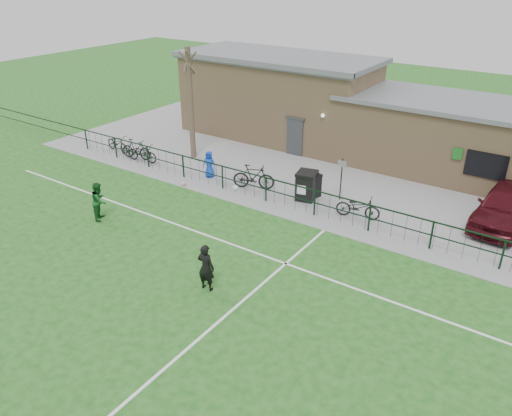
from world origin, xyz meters
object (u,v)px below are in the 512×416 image
Objects in this scene: bicycle_d at (254,177)px; wheelie_bin_right at (311,186)px; wheelie_bin_left at (307,186)px; bicycle_b at (136,149)px; car_maroon at (505,206)px; outfield_player at (99,201)px; bicycle_e at (358,207)px; spectator_child at (209,164)px; bicycle_c at (142,153)px; ball_ground at (183,184)px; bicycle_a at (118,143)px; sign_post at (341,179)px; bare_tree at (191,105)px.

wheelie_bin_right is at bearing -97.43° from bicycle_d.
wheelie_bin_left is 10.34m from bicycle_b.
wheelie_bin_left is 0.62× the size of bicycle_d.
wheelie_bin_right is at bearing -161.40° from car_maroon.
outfield_player is at bearing -155.83° from bicycle_b.
car_maroon is at bearing -73.89° from bicycle_e.
wheelie_bin_left is 5.37m from spectator_child.
bicycle_c is at bearing 70.49° from bicycle_d.
bicycle_a is at bearing 166.49° from ball_ground.
bicycle_a is at bearing 9.89° from outfield_player.
car_maroon is 20.83× the size of ball_ground.
bicycle_a is at bearing -158.80° from wheelie_bin_right.
wheelie_bin_left is 9.13m from outfield_player.
sign_post reaches higher than car_maroon.
bare_tree reaches higher than bicycle_d.
wheelie_bin_right reaches higher than bicycle_a.
bicycle_a reaches higher than bicycle_e.
sign_post is 11.22m from bicycle_c.
sign_post is 7.65m from ball_ground.
outfield_player is (-0.93, -6.16, 0.12)m from spectator_child.
wheelie_bin_left is at bearing 19.85° from ball_ground.
wheelie_bin_right is at bearing -75.79° from outfield_player.
bicycle_d is at bearing -161.27° from car_maroon.
bicycle_e is at bearing -40.83° from sign_post.
wheelie_bin_left is 8.34m from car_maroon.
sign_post is at bearing 36.32° from bicycle_e.
bicycle_e is at bearing -98.83° from bicycle_b.
bicycle_a reaches higher than bicycle_c.
bicycle_b is 7.66m from bicycle_d.
sign_post is at bearing -8.91° from spectator_child.
outfield_player reaches higher than spectator_child.
wheelie_bin_right is at bearing -11.19° from spectator_child.
wheelie_bin_right is 0.51× the size of bicycle_d.
wheelie_bin_left is 0.67× the size of bicycle_b.
bare_tree is 5.17m from bicycle_a.
car_maroon is 2.39× the size of bicycle_d.
bicycle_c is at bearing 79.11° from bicycle_e.
outfield_player reaches higher than wheelie_bin_left.
bicycle_c is 6.77m from outfield_player.
bicycle_b is 7.14m from outfield_player.
spectator_child is 0.83× the size of outfield_player.
outfield_player is at bearing -118.44° from spectator_child.
spectator_child is (6.73, 0.06, 0.18)m from bicycle_a.
car_maroon is at bearing 18.36° from ball_ground.
bicycle_a reaches higher than ball_ground.
sign_post is at bearing -75.89° from bicycle_a.
bare_tree reaches higher than spectator_child.
bicycle_e is 1.13× the size of outfield_player.
bicycle_a is at bearing -174.27° from sign_post.
bicycle_b is 1.12× the size of outfield_player.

